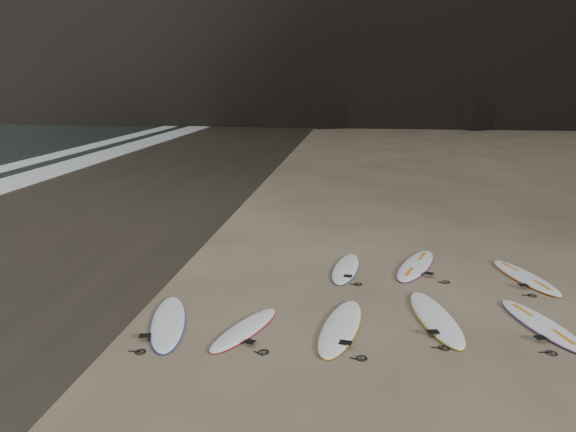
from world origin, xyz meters
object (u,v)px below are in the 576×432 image
(surfboard_3, at_px, (542,324))
(surfboard_6, at_px, (416,265))
(surfboard_1, at_px, (341,326))
(surfboard_2, at_px, (436,317))
(surfboard_7, at_px, (525,277))
(surfboard_11, at_px, (168,322))
(surfboard_0, at_px, (245,329))
(surfboard_5, at_px, (346,268))

(surfboard_3, height_order, surfboard_6, surfboard_6)
(surfboard_1, distance_m, surfboard_2, 2.00)
(surfboard_7, bearing_deg, surfboard_2, -150.73)
(surfboard_3, xyz_separation_m, surfboard_6, (-2.12, 3.34, 0.00))
(surfboard_1, relative_size, surfboard_11, 1.02)
(surfboard_1, bearing_deg, surfboard_2, 28.29)
(surfboard_0, xyz_separation_m, surfboard_3, (5.74, 0.93, 0.01))
(surfboard_2, height_order, surfboard_7, surfboard_2)
(surfboard_1, distance_m, surfboard_5, 3.48)
(surfboard_6, bearing_deg, surfboard_0, -111.54)
(surfboard_3, distance_m, surfboard_7, 2.82)
(surfboard_7, height_order, surfboard_11, surfboard_11)
(surfboard_2, xyz_separation_m, surfboard_6, (-0.10, 3.27, -0.00))
(surfboard_5, xyz_separation_m, surfboard_6, (1.79, 0.46, 0.01))
(surfboard_2, distance_m, surfboard_11, 5.35)
(surfboard_3, bearing_deg, surfboard_7, 62.01)
(surfboard_2, bearing_deg, surfboard_7, 36.93)
(surfboard_0, relative_size, surfboard_3, 0.86)
(surfboard_6, height_order, surfboard_11, surfboard_6)
(surfboard_5, bearing_deg, surfboard_11, -126.14)
(surfboard_2, relative_size, surfboard_11, 1.04)
(surfboard_0, distance_m, surfboard_3, 5.82)
(surfboard_3, xyz_separation_m, surfboard_7, (0.43, 2.78, 0.00))
(surfboard_0, relative_size, surfboard_5, 0.92)
(surfboard_1, distance_m, surfboard_7, 5.51)
(surfboard_1, height_order, surfboard_2, surfboard_2)
(surfboard_5, xyz_separation_m, surfboard_11, (-3.40, -3.70, 0.00))
(surfboard_0, relative_size, surfboard_1, 0.81)
(surfboard_5, bearing_deg, surfboard_7, 5.10)
(surfboard_3, distance_m, surfboard_6, 3.96)
(surfboard_1, distance_m, surfboard_6, 4.33)
(surfboard_11, bearing_deg, surfboard_0, -18.99)
(surfboard_2, relative_size, surfboard_7, 1.07)
(surfboard_0, bearing_deg, surfboard_11, -163.08)
(surfboard_2, relative_size, surfboard_5, 1.15)
(surfboard_7, bearing_deg, surfboard_5, 160.15)
(surfboard_7, relative_size, surfboard_11, 0.97)
(surfboard_2, bearing_deg, surfboard_3, -12.72)
(surfboard_6, relative_size, surfboard_7, 1.05)
(surfboard_7, xyz_separation_m, surfboard_11, (-7.74, -3.61, 0.00))
(surfboard_3, relative_size, surfboard_11, 0.97)
(surfboard_6, height_order, surfboard_7, surfboard_6)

